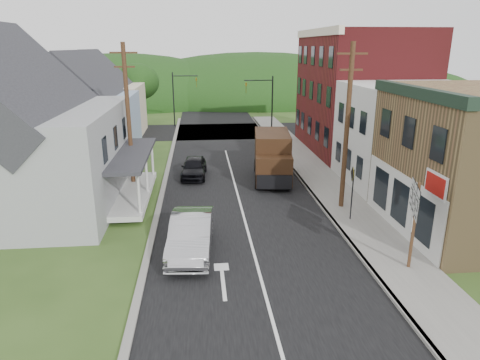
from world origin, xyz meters
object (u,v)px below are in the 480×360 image
object	(u,v)px
warning_sign	(352,186)
route_sign_cluster	(414,213)
dark_sedan	(194,167)
delivery_van	(272,157)
silver_sedan	(191,235)

from	to	relation	value
warning_sign	route_sign_cluster	bearing A→B (deg)	-74.51
dark_sedan	warning_sign	xyz separation A→B (m)	(8.11, -8.80, 1.27)
delivery_van	route_sign_cluster	world-z (taller)	route_sign_cluster
warning_sign	dark_sedan	bearing A→B (deg)	141.17
dark_sedan	delivery_van	world-z (taller)	delivery_van
dark_sedan	route_sign_cluster	bearing A→B (deg)	-54.15
route_sign_cluster	warning_sign	bearing A→B (deg)	116.38
delivery_van	warning_sign	world-z (taller)	delivery_van
delivery_van	route_sign_cluster	bearing A→B (deg)	-68.19
silver_sedan	dark_sedan	bearing A→B (deg)	93.81
delivery_van	warning_sign	xyz separation A→B (m)	(2.81, -7.66, 0.35)
dark_sedan	warning_sign	bearing A→B (deg)	-43.60
route_sign_cluster	warning_sign	xyz separation A→B (m)	(-0.63, 5.12, -0.52)
silver_sedan	dark_sedan	world-z (taller)	silver_sedan
silver_sedan	route_sign_cluster	bearing A→B (deg)	-11.53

